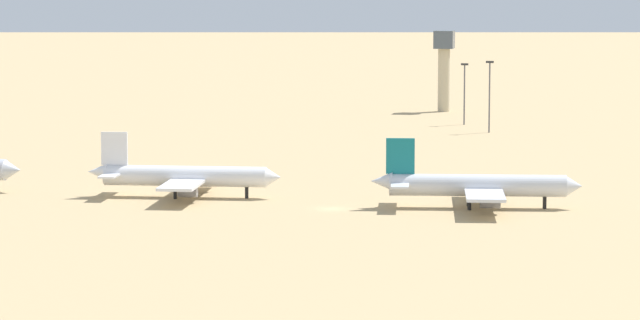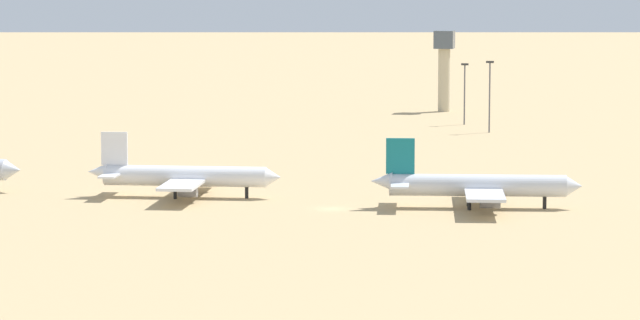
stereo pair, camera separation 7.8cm
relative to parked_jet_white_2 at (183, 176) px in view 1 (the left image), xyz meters
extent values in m
plane|color=tan|center=(26.70, -7.72, -3.54)|extent=(4000.00, 4000.00, 0.00)
cone|color=silver|center=(-30.01, -0.17, 0.30)|extent=(2.85, 3.56, 3.47)
cylinder|color=white|center=(0.33, 0.03, 0.03)|extent=(27.40, 6.02, 3.40)
cone|color=white|center=(15.05, 1.47, 0.03)|extent=(2.85, 3.46, 3.23)
cone|color=white|center=(-14.40, -1.40, 0.54)|extent=(3.66, 3.21, 2.89)
cube|color=white|center=(-11.52, -1.12, 4.49)|extent=(4.44, 0.85, 5.53)
cube|color=white|center=(-11.85, 2.26, 0.37)|extent=(3.27, 6.02, 0.31)
cube|color=white|center=(-11.19, -4.51, 0.37)|extent=(3.27, 6.02, 0.31)
cube|color=white|center=(1.17, 0.11, -0.48)|extent=(8.39, 27.63, 0.48)
cylinder|color=slate|center=(1.40, 6.54, -1.67)|extent=(3.23, 2.16, 1.87)
cylinder|color=slate|center=(2.64, -6.15, -1.67)|extent=(3.23, 2.16, 1.87)
cylinder|color=black|center=(10.61, 1.03, -2.60)|extent=(0.60, 0.60, 1.87)
cylinder|color=black|center=(-1.14, 1.94, -2.60)|extent=(0.60, 0.60, 1.87)
cylinder|color=black|center=(-0.75, -2.12, -2.60)|extent=(0.60, 0.60, 1.87)
cylinder|color=silver|center=(49.15, -2.26, 0.12)|extent=(28.12, 7.46, 3.49)
cone|color=silver|center=(64.16, -0.08, 0.12)|extent=(3.06, 3.65, 3.31)
cone|color=silver|center=(34.13, -4.43, 0.65)|extent=(3.88, 3.43, 2.96)
cube|color=#14727A|center=(37.06, -4.01, 4.70)|extent=(4.55, 1.08, 5.67)
cube|color=silver|center=(36.56, -0.56, 0.47)|extent=(3.61, 6.27, 0.31)
cube|color=silver|center=(37.56, -7.46, 0.47)|extent=(3.61, 6.27, 0.31)
cube|color=silver|center=(50.01, -2.13, -0.40)|extent=(9.88, 28.47, 0.49)
cylinder|color=slate|center=(49.93, 4.47, -1.62)|extent=(3.38, 2.35, 1.92)
cylinder|color=slate|center=(51.81, -8.48, -1.62)|extent=(3.38, 2.35, 1.92)
cylinder|color=black|center=(59.64, -0.73, -2.58)|extent=(0.61, 0.61, 1.92)
cylinder|color=black|center=(47.55, -0.37, -2.58)|extent=(0.61, 0.61, 1.92)
cylinder|color=black|center=(48.15, -4.52, -2.58)|extent=(0.61, 0.61, 1.92)
cylinder|color=#C6B793|center=(21.05, 172.66, 4.94)|extent=(3.20, 3.20, 16.96)
cube|color=#4C5660|center=(21.05, 172.66, 15.81)|extent=(5.20, 5.20, 4.78)
cylinder|color=#59595E|center=(30.81, 136.56, 3.76)|extent=(0.36, 0.36, 14.60)
cube|color=#333333|center=(30.81, 136.56, 11.31)|extent=(1.80, 0.50, 0.50)
cylinder|color=#59595E|center=(38.79, 118.40, 4.59)|extent=(0.36, 0.36, 16.25)
cube|color=#333333|center=(38.79, 118.40, 12.96)|extent=(1.80, 0.50, 0.50)
camera|label=1|loc=(75.71, -250.50, 33.43)|focal=89.07mm
camera|label=2|loc=(75.79, -250.48, 33.43)|focal=89.07mm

